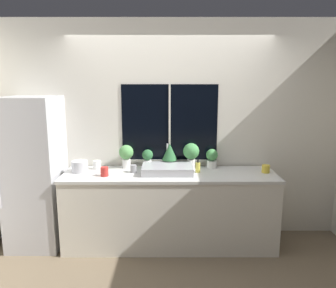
# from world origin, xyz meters

# --- Properties ---
(ground_plane) EXTENTS (14.00, 14.00, 0.00)m
(ground_plane) POSITION_xyz_m (0.00, 0.00, 0.00)
(ground_plane) COLOR brown
(wall_back) EXTENTS (8.00, 0.09, 2.70)m
(wall_back) POSITION_xyz_m (0.00, 0.70, 1.35)
(wall_back) COLOR silver
(wall_back) RESTS_ON ground_plane
(wall_left) EXTENTS (0.06, 7.00, 2.70)m
(wall_left) POSITION_xyz_m (-2.18, 1.50, 1.35)
(wall_left) COLOR silver
(wall_left) RESTS_ON ground_plane
(wall_right) EXTENTS (0.06, 7.00, 2.70)m
(wall_right) POSITION_xyz_m (2.18, 1.50, 1.35)
(wall_right) COLOR silver
(wall_right) RESTS_ON ground_plane
(counter) EXTENTS (2.50, 0.65, 0.90)m
(counter) POSITION_xyz_m (0.00, 0.31, 0.45)
(counter) COLOR silver
(counter) RESTS_ON ground_plane
(refrigerator) EXTENTS (0.60, 0.67, 1.79)m
(refrigerator) POSITION_xyz_m (-1.60, 0.35, 0.89)
(refrigerator) COLOR #B7B7BC
(refrigerator) RESTS_ON ground_plane
(sink) EXTENTS (0.59, 0.45, 0.31)m
(sink) POSITION_xyz_m (-0.03, 0.33, 0.94)
(sink) COLOR #ADADB2
(sink) RESTS_ON counter
(potted_plant_far_left) EXTENTS (0.18, 0.18, 0.29)m
(potted_plant_far_left) POSITION_xyz_m (-0.54, 0.56, 1.07)
(potted_plant_far_left) COLOR white
(potted_plant_far_left) RESTS_ON counter
(potted_plant_left) EXTENTS (0.13, 0.13, 0.23)m
(potted_plant_left) POSITION_xyz_m (-0.27, 0.56, 1.03)
(potted_plant_left) COLOR white
(potted_plant_left) RESTS_ON counter
(potted_plant_center) EXTENTS (0.19, 0.19, 0.31)m
(potted_plant_center) POSITION_xyz_m (-0.00, 0.56, 1.08)
(potted_plant_center) COLOR white
(potted_plant_center) RESTS_ON counter
(potted_plant_right) EXTENTS (0.20, 0.20, 0.31)m
(potted_plant_right) POSITION_xyz_m (0.27, 0.56, 1.09)
(potted_plant_right) COLOR white
(potted_plant_right) RESTS_ON counter
(potted_plant_far_right) EXTENTS (0.14, 0.14, 0.24)m
(potted_plant_far_right) POSITION_xyz_m (0.52, 0.56, 1.03)
(potted_plant_far_right) COLOR white
(potted_plant_far_right) RESTS_ON counter
(soap_bottle) EXTENTS (0.06, 0.06, 0.15)m
(soap_bottle) POSITION_xyz_m (0.33, 0.36, 0.96)
(soap_bottle) COLOR #DBD14C
(soap_bottle) RESTS_ON counter
(mug_grey) EXTENTS (0.08, 0.08, 0.09)m
(mug_grey) POSITION_xyz_m (-0.43, 0.35, 0.94)
(mug_grey) COLOR gray
(mug_grey) RESTS_ON counter
(mug_red) EXTENTS (0.09, 0.09, 0.10)m
(mug_red) POSITION_xyz_m (-0.74, 0.20, 0.95)
(mug_red) COLOR #B72D28
(mug_red) RESTS_ON counter
(mug_white) EXTENTS (0.09, 0.09, 0.10)m
(mug_white) POSITION_xyz_m (-0.89, 0.51, 0.95)
(mug_white) COLOR white
(mug_white) RESTS_ON counter
(mug_yellow) EXTENTS (0.09, 0.09, 0.09)m
(mug_yellow) POSITION_xyz_m (1.13, 0.34, 0.94)
(mug_yellow) COLOR gold
(mug_yellow) RESTS_ON counter
(kettle) EXTENTS (0.19, 0.19, 0.15)m
(kettle) POSITION_xyz_m (-1.07, 0.37, 0.97)
(kettle) COLOR #B2B2B7
(kettle) RESTS_ON counter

